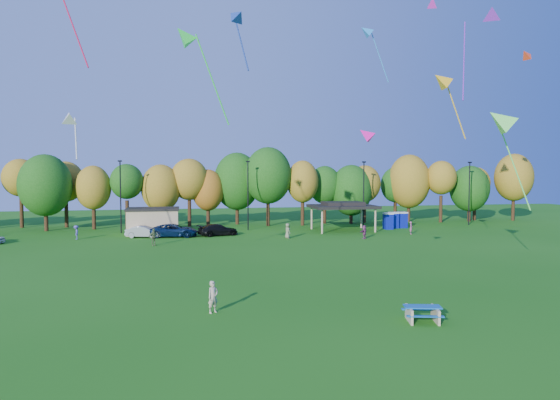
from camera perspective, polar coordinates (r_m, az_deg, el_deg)
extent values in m
plane|color=#19600F|center=(26.73, 3.80, -13.46)|extent=(160.00, 160.00, 0.00)
cylinder|color=black|center=(76.86, -27.43, -1.30)|extent=(0.50, 0.50, 4.12)
ellipsoid|color=olive|center=(76.66, -27.53, 2.28)|extent=(4.78, 4.78, 5.18)
cylinder|color=black|center=(71.22, -25.17, -1.80)|extent=(0.50, 0.50, 3.56)
ellipsoid|color=#144C0F|center=(71.00, -25.25, 1.54)|extent=(6.62, 6.62, 8.00)
cylinder|color=black|center=(74.79, -23.22, -1.44)|extent=(0.50, 0.50, 3.79)
ellipsoid|color=olive|center=(74.58, -23.30, 1.95)|extent=(4.94, 4.94, 5.58)
cylinder|color=black|center=(70.88, -20.50, -1.81)|extent=(0.50, 0.50, 3.34)
ellipsoid|color=olive|center=(70.66, -20.56, 1.34)|extent=(4.61, 4.61, 5.88)
cylinder|color=black|center=(70.14, -17.06, -1.60)|extent=(0.50, 0.50, 3.82)
ellipsoid|color=#144C0F|center=(69.92, -17.12, 2.03)|extent=(4.43, 4.43, 4.73)
cylinder|color=black|center=(70.51, -13.42, -1.75)|extent=(0.50, 0.50, 3.25)
ellipsoid|color=olive|center=(70.29, -13.46, 1.33)|extent=(5.33, 5.33, 6.53)
cylinder|color=black|center=(71.02, -10.30, -1.39)|extent=(0.50, 0.50, 3.96)
ellipsoid|color=olive|center=(70.79, -10.34, 2.34)|extent=(5.31, 5.31, 5.82)
cylinder|color=black|center=(71.42, -8.21, -1.72)|extent=(0.50, 0.50, 3.05)
ellipsoid|color=#995914|center=(71.20, -8.24, 1.13)|extent=(4.54, 4.54, 5.87)
cylinder|color=black|center=(72.92, -4.92, -1.31)|extent=(0.50, 0.50, 3.77)
ellipsoid|color=#144C0F|center=(72.70, -4.93, 2.15)|extent=(6.69, 6.69, 8.35)
cylinder|color=black|center=(70.52, -1.38, -1.24)|extent=(0.50, 0.50, 4.28)
ellipsoid|color=#144C0F|center=(70.31, -1.39, 2.82)|extent=(6.64, 6.64, 8.01)
cylinder|color=black|center=(71.25, 2.59, -1.41)|extent=(0.50, 0.50, 3.76)
ellipsoid|color=olive|center=(71.03, 2.60, 2.12)|extent=(4.49, 4.49, 6.02)
cylinder|color=black|center=(74.24, 5.11, -1.36)|extent=(0.50, 0.50, 3.43)
ellipsoid|color=#144C0F|center=(74.03, 5.13, 1.73)|extent=(4.77, 4.77, 5.63)
cylinder|color=black|center=(74.63, 8.12, -1.54)|extent=(0.50, 0.50, 2.95)
ellipsoid|color=#144C0F|center=(74.42, 8.14, 1.11)|extent=(6.14, 6.14, 7.54)
cylinder|color=black|center=(75.82, 9.63, -1.26)|extent=(0.50, 0.50, 3.52)
ellipsoid|color=olive|center=(75.61, 9.66, 1.84)|extent=(4.78, 4.78, 5.53)
cylinder|color=black|center=(79.54, 13.02, -1.14)|extent=(0.50, 0.50, 3.39)
ellipsoid|color=#144C0F|center=(79.34, 13.05, 1.71)|extent=(4.54, 4.54, 5.46)
cylinder|color=black|center=(79.06, 14.49, -1.06)|extent=(0.50, 0.50, 3.72)
ellipsoid|color=olive|center=(78.86, 14.53, 2.08)|extent=(6.32, 6.32, 8.24)
cylinder|color=black|center=(79.30, 17.89, -0.98)|extent=(0.50, 0.50, 4.06)
ellipsoid|color=olive|center=(79.10, 17.95, 2.44)|extent=(4.50, 4.50, 5.13)
cylinder|color=black|center=(82.39, 20.79, -1.23)|extent=(0.50, 0.50, 3.05)
ellipsoid|color=#144C0F|center=(82.20, 20.84, 1.24)|extent=(5.97, 5.97, 7.05)
cylinder|color=black|center=(84.70, 21.34, -0.96)|extent=(0.50, 0.50, 3.55)
ellipsoid|color=olive|center=(84.51, 21.39, 1.85)|extent=(4.60, 4.60, 4.99)
cylinder|color=black|center=(86.30, 25.09, -0.80)|extent=(0.50, 0.50, 4.07)
ellipsoid|color=olive|center=(86.12, 25.16, 2.36)|extent=(5.83, 5.83, 7.42)
cylinder|color=black|center=(65.19, -17.76, 0.31)|extent=(0.16, 0.16, 9.00)
cube|color=black|center=(65.13, -17.83, 4.26)|extent=(0.50, 0.25, 0.18)
cylinder|color=black|center=(65.37, -3.68, 0.46)|extent=(0.16, 0.16, 9.00)
cube|color=black|center=(65.30, -3.70, 4.41)|extent=(0.50, 0.25, 0.18)
cylinder|color=black|center=(69.34, 9.54, 0.59)|extent=(0.16, 0.16, 9.00)
cube|color=black|center=(69.28, 9.57, 4.31)|extent=(0.50, 0.25, 0.18)
cylinder|color=black|center=(76.52, 20.80, 0.67)|extent=(0.16, 0.16, 9.00)
cube|color=black|center=(76.46, 20.87, 4.04)|extent=(0.50, 0.25, 0.18)
cube|color=tan|center=(63.10, -14.30, -2.46)|extent=(6.00, 4.00, 3.00)
cube|color=black|center=(62.96, -14.32, -0.99)|extent=(6.30, 4.30, 0.25)
cylinder|color=tan|center=(61.97, 4.84, -2.48)|extent=(0.24, 0.24, 3.00)
cylinder|color=tan|center=(64.27, 10.85, -2.32)|extent=(0.24, 0.24, 3.00)
cylinder|color=tan|center=(66.76, 3.64, -2.06)|extent=(0.24, 0.24, 3.00)
cylinder|color=tan|center=(68.90, 9.27, -1.93)|extent=(0.24, 0.24, 3.00)
cube|color=black|center=(65.25, 7.18, -0.75)|extent=(8.20, 6.20, 0.35)
cube|color=black|center=(65.22, 7.19, -0.40)|extent=(5.00, 3.50, 0.45)
cube|color=#0B1694|center=(68.11, 12.25, -2.44)|extent=(1.10, 1.10, 2.00)
cube|color=silver|center=(68.01, 12.26, -1.53)|extent=(1.15, 1.15, 0.18)
cube|color=#0B1694|center=(69.66, 12.86, -2.32)|extent=(1.10, 1.10, 2.00)
cube|color=silver|center=(69.56, 12.87, -1.43)|extent=(1.15, 1.15, 0.18)
cube|color=#0B1694|center=(70.26, 13.81, -2.29)|extent=(1.10, 1.10, 2.00)
cube|color=silver|center=(70.17, 13.82, -1.40)|extent=(1.15, 1.15, 0.18)
cube|color=tan|center=(27.09, 14.54, -12.52)|extent=(0.48, 1.48, 0.74)
cube|color=tan|center=(27.40, 17.35, -12.39)|extent=(0.48, 1.48, 0.74)
cube|color=#125BA5|center=(27.13, 15.97, -11.64)|extent=(1.99, 1.20, 0.06)
cube|color=#125BA5|center=(26.62, 16.28, -12.65)|extent=(1.86, 0.70, 0.05)
cube|color=#125BA5|center=(27.82, 15.65, -11.94)|extent=(1.86, 0.70, 0.05)
imported|color=#C0A990|center=(27.87, -7.66, -10.92)|extent=(0.77, 0.70, 1.76)
imported|color=#9D9DA2|center=(60.33, -15.28, -3.52)|extent=(4.37, 2.35, 1.37)
imported|color=#0B1F42|center=(60.07, -12.01, -3.42)|extent=(5.77, 3.10, 1.54)
imported|color=black|center=(60.38, -7.10, -3.40)|extent=(5.21, 3.25, 1.41)
imported|color=#5A6C42|center=(53.55, -14.25, -4.13)|extent=(1.11, 0.91, 1.77)
imported|color=#B1537F|center=(63.39, 14.74, -3.10)|extent=(0.61, 0.68, 1.55)
imported|color=#4F4AA3|center=(61.07, -22.27, -3.45)|extent=(0.77, 1.13, 1.61)
imported|color=#777E56|center=(57.47, 0.86, -3.54)|extent=(0.79, 0.98, 1.75)
imported|color=#913C73|center=(57.96, 9.60, -3.63)|extent=(1.36, 1.32, 1.55)
cone|color=red|center=(57.85, 26.29, 14.70)|extent=(1.73, 1.48, 1.50)
cone|color=#2286D7|center=(59.19, 9.77, 18.50)|extent=(2.01, 1.62, 1.86)
cylinder|color=#2286D7|center=(59.41, 11.32, 15.74)|extent=(2.14, 0.39, 5.67)
cone|color=purple|center=(49.17, 23.02, 19.04)|extent=(2.52, 2.68, 2.18)
cylinder|color=purple|center=(49.31, 20.28, 14.75)|extent=(1.58, 2.45, 7.55)
cylinder|color=red|center=(37.77, -22.60, 17.97)|extent=(2.07, 0.75, 5.67)
cone|color=#1CD32F|center=(39.09, -11.00, 17.94)|extent=(2.07, 1.58, 2.00)
cylinder|color=#1CD32F|center=(38.43, -7.73, 13.42)|extent=(2.49, 0.18, 6.61)
cone|color=#F50D96|center=(32.52, 9.71, 7.39)|extent=(1.61, 1.47, 1.32)
cone|color=silver|center=(35.55, -22.96, 8.77)|extent=(1.40, 1.66, 1.45)
cylinder|color=silver|center=(36.25, -22.30, 6.53)|extent=(0.37, 1.11, 2.85)
cone|color=gold|center=(42.61, 17.93, 12.89)|extent=(2.19, 1.80, 1.96)
cylinder|color=gold|center=(43.26, 19.41, 9.71)|extent=(1.79, 0.44, 4.73)
cone|color=#63EE54|center=(38.77, 23.77, 8.33)|extent=(3.12, 2.80, 2.57)
cylinder|color=#63EE54|center=(40.43, 25.17, 3.61)|extent=(2.30, 1.13, 6.61)
cone|color=navy|center=(37.64, -5.23, 20.19)|extent=(1.81, 1.92, 1.55)
cylinder|color=navy|center=(38.20, -4.36, 17.15)|extent=(0.89, 1.28, 3.79)
cone|color=#C320A7|center=(51.56, 16.99, 20.79)|extent=(1.48, 1.69, 1.40)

